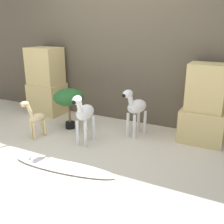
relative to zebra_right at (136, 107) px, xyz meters
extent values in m
plane|color=beige|center=(-0.47, -0.91, -0.44)|extent=(14.00, 14.00, 0.00)
cube|color=brown|center=(-0.47, 0.59, 0.66)|extent=(6.40, 0.08, 2.20)
cube|color=#D1B775|center=(-1.84, 0.26, -0.16)|extent=(0.59, 0.48, 0.56)
cube|color=#D1B775|center=(-1.84, 0.26, 0.44)|extent=(0.55, 0.45, 0.65)
cube|color=#D1B775|center=(0.90, 0.26, -0.21)|extent=(0.59, 0.48, 0.46)
cube|color=#D1B775|center=(0.90, 0.26, 0.33)|extent=(0.48, 0.39, 0.64)
cylinder|color=white|center=(0.03, -0.11, -0.26)|extent=(0.04, 0.04, 0.36)
cylinder|color=white|center=(-0.08, -0.08, -0.26)|extent=(0.04, 0.04, 0.36)
cylinder|color=white|center=(0.10, 0.14, -0.26)|extent=(0.04, 0.04, 0.36)
cylinder|color=white|center=(-0.01, 0.17, -0.26)|extent=(0.04, 0.04, 0.36)
ellipsoid|color=white|center=(0.01, 0.03, 0.00)|extent=(0.29, 0.41, 0.20)
cylinder|color=white|center=(-0.03, -0.12, 0.14)|extent=(0.10, 0.15, 0.22)
ellipsoid|color=white|center=(-0.05, -0.18, 0.23)|extent=(0.15, 0.21, 0.11)
sphere|color=black|center=(-0.07, -0.26, 0.22)|extent=(0.06, 0.06, 0.06)
cube|color=black|center=(-0.03, -0.12, 0.15)|extent=(0.04, 0.08, 0.18)
cylinder|color=white|center=(-0.44, -0.66, -0.26)|extent=(0.04, 0.04, 0.36)
cylinder|color=white|center=(-0.56, -0.67, -0.26)|extent=(0.04, 0.04, 0.36)
cylinder|color=white|center=(-0.47, -0.40, -0.26)|extent=(0.04, 0.04, 0.36)
cylinder|color=white|center=(-0.59, -0.42, -0.26)|extent=(0.04, 0.04, 0.36)
ellipsoid|color=white|center=(-0.52, -0.54, 0.00)|extent=(0.24, 0.39, 0.20)
cylinder|color=white|center=(-0.50, -0.69, 0.14)|extent=(0.09, 0.14, 0.22)
ellipsoid|color=white|center=(-0.49, -0.76, 0.23)|extent=(0.12, 0.20, 0.11)
sphere|color=black|center=(-0.48, -0.84, 0.22)|extent=(0.06, 0.06, 0.06)
cube|color=black|center=(-0.50, -0.69, 0.15)|extent=(0.03, 0.08, 0.18)
cylinder|color=beige|center=(-1.22, -0.79, -0.32)|extent=(0.04, 0.04, 0.25)
cylinder|color=beige|center=(-1.29, -0.77, -0.32)|extent=(0.04, 0.04, 0.25)
cylinder|color=beige|center=(-1.18, -0.61, -0.32)|extent=(0.04, 0.04, 0.25)
cylinder|color=beige|center=(-1.25, -0.59, -0.32)|extent=(0.04, 0.04, 0.25)
ellipsoid|color=beige|center=(-1.24, -0.69, -0.14)|extent=(0.18, 0.28, 0.12)
cylinder|color=beige|center=(-1.26, -0.80, 0.00)|extent=(0.08, 0.13, 0.24)
ellipsoid|color=beige|center=(-1.28, -0.87, 0.10)|extent=(0.10, 0.15, 0.08)
sphere|color=brown|center=(-1.29, -0.92, 0.10)|extent=(0.04, 0.04, 0.04)
cylinder|color=black|center=(-1.03, -0.19, -0.39)|extent=(0.15, 0.15, 0.10)
cylinder|color=brown|center=(-1.03, -0.19, -0.20)|extent=(0.03, 0.03, 0.28)
ellipsoid|color=#235B28|center=(-1.03, -0.19, 0.07)|extent=(0.47, 0.47, 0.26)
ellipsoid|color=silver|center=(-0.37, -1.24, -0.43)|extent=(1.31, 0.40, 0.03)
cone|color=white|center=(-0.82, -1.29, -0.39)|extent=(0.09, 0.09, 0.05)
camera|label=1|loc=(1.32, -3.37, 1.11)|focal=42.00mm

